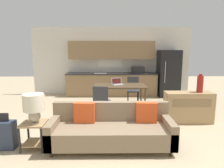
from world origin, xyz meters
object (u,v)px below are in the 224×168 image
at_px(laptop, 117,83).
at_px(side_table, 34,131).
at_px(credenza, 188,107).
at_px(couch, 111,129).
at_px(table_lamp, 34,105).
at_px(suitcase, 3,135).
at_px(dining_table, 119,87).
at_px(vase, 200,84).
at_px(dining_chair_far_right, 133,89).
at_px(refrigerator, 168,73).
at_px(dining_chair_near_left, 101,100).

bearing_deg(laptop, side_table, -142.18).
distance_m(side_table, credenza, 3.64).
xyz_separation_m(couch, credenza, (1.96, 1.24, 0.06)).
distance_m(table_lamp, suitcase, 0.84).
distance_m(dining_table, table_lamp, 2.97).
xyz_separation_m(dining_table, couch, (-0.26, -2.35, -0.37)).
relative_size(couch, table_lamp, 4.22).
height_order(couch, vase, vase).
distance_m(dining_table, side_table, 2.99).
height_order(dining_table, laptop, laptop).
bearing_deg(vase, suitcase, -162.55).
height_order(dining_table, table_lamp, table_lamp).
xyz_separation_m(couch, table_lamp, (-1.40, -0.11, 0.51)).
xyz_separation_m(dining_table, laptop, (-0.06, 0.10, 0.11)).
bearing_deg(side_table, dining_chair_far_right, 55.64).
xyz_separation_m(vase, dining_chair_far_right, (-1.44, 1.90, -0.49)).
relative_size(side_table, credenza, 0.43).
height_order(couch, suitcase, couch).
height_order(side_table, table_lamp, table_lamp).
relative_size(refrigerator, dining_chair_far_right, 2.01).
xyz_separation_m(side_table, suitcase, (-0.59, -0.00, -0.07)).
distance_m(refrigerator, dining_chair_near_left, 3.69).
bearing_deg(suitcase, couch, 2.66).
height_order(laptop, suitcase, laptop).
distance_m(credenza, dining_chair_near_left, 2.23).
bearing_deg(dining_chair_far_right, table_lamp, -119.34).
height_order(table_lamp, dining_chair_far_right, table_lamp).
relative_size(couch, side_table, 4.53).
distance_m(credenza, laptop, 2.17).
bearing_deg(suitcase, laptop, 48.80).
bearing_deg(couch, dining_chair_near_left, 99.32).
height_order(side_table, laptop, laptop).
relative_size(table_lamp, dining_chair_far_right, 0.60).
bearing_deg(dining_chair_far_right, refrigerator, 39.13).
bearing_deg(laptop, credenza, -53.79).
distance_m(couch, side_table, 1.43).
relative_size(refrigerator, vase, 3.95).
relative_size(credenza, dining_chair_near_left, 1.31).
bearing_deg(suitcase, dining_table, 46.90).
distance_m(credenza, vase, 0.65).
bearing_deg(dining_chair_near_left, table_lamp, 62.08).
relative_size(credenza, laptop, 3.04).
bearing_deg(table_lamp, laptop, 57.87).
relative_size(table_lamp, laptop, 1.40).
xyz_separation_m(side_table, credenza, (3.39, 1.33, 0.05)).
xyz_separation_m(dining_table, table_lamp, (-1.66, -2.46, 0.14)).
xyz_separation_m(table_lamp, laptop, (1.60, 2.55, -0.03)).
bearing_deg(table_lamp, couch, 4.37).
bearing_deg(credenza, dining_chair_near_left, 172.95).
bearing_deg(side_table, dining_chair_near_left, 53.68).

